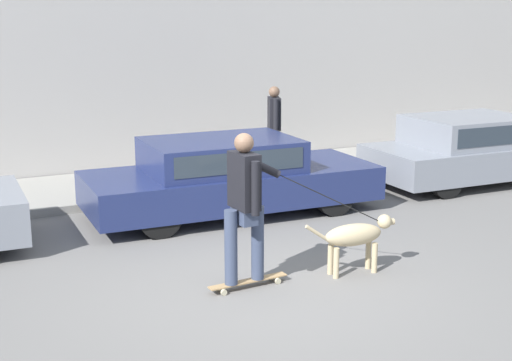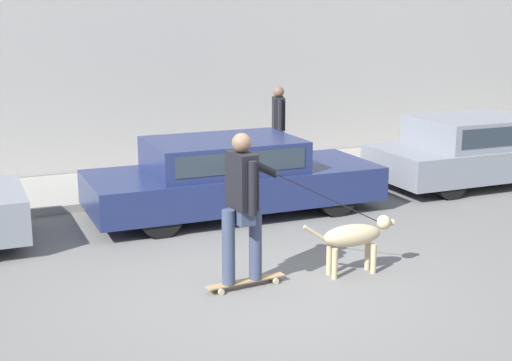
{
  "view_description": "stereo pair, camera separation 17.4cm",
  "coord_description": "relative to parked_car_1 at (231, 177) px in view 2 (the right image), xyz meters",
  "views": [
    {
      "loc": [
        -3.46,
        -6.84,
        3.06
      ],
      "look_at": [
        0.5,
        1.26,
        0.95
      ],
      "focal_mm": 50.0,
      "sensor_mm": 36.0,
      "label": 1
    },
    {
      "loc": [
        -3.3,
        -6.91,
        3.06
      ],
      "look_at": [
        0.5,
        1.26,
        0.95
      ],
      "focal_mm": 50.0,
      "sensor_mm": 36.0,
      "label": 2
    }
  ],
  "objects": [
    {
      "name": "sidewalk_curb",
      "position": [
        -0.9,
        2.22,
        -0.52
      ],
      "size": [
        30.0,
        2.32,
        0.13
      ],
      "color": "gray",
      "rests_on": "ground_plane"
    },
    {
      "name": "back_wall",
      "position": [
        -0.9,
        3.55,
        2.15
      ],
      "size": [
        32.0,
        0.3,
        5.46
      ],
      "color": "#B2ADA8",
      "rests_on": "ground_plane"
    },
    {
      "name": "skateboarder",
      "position": [
        -1.11,
        -2.96,
        0.44
      ],
      "size": [
        2.25,
        0.61,
        1.8
      ],
      "rotation": [
        0.0,
        0.0,
        0.06
      ],
      "color": "beige",
      "rests_on": "ground_plane"
    },
    {
      "name": "parked_car_1",
      "position": [
        0.0,
        0.0,
        0.0
      ],
      "size": [
        4.59,
        1.9,
        1.19
      ],
      "rotation": [
        0.0,
        0.0,
        -0.03
      ],
      "color": "black",
      "rests_on": "ground_plane"
    },
    {
      "name": "parked_car_2",
      "position": [
        4.92,
        -0.0,
        0.02
      ],
      "size": [
        4.04,
        1.89,
        1.24
      ],
      "rotation": [
        0.0,
        0.0,
        -0.03
      ],
      "color": "black",
      "rests_on": "ground_plane"
    },
    {
      "name": "ground_plane",
      "position": [
        -0.9,
        -3.06,
        -0.59
      ],
      "size": [
        36.0,
        36.0,
        0.0
      ],
      "primitive_type": "plane",
      "color": "slate"
    },
    {
      "name": "dog",
      "position": [
        0.29,
        -3.09,
        -0.12
      ],
      "size": [
        1.19,
        0.33,
        0.69
      ],
      "rotation": [
        0.0,
        0.0,
        -0.08
      ],
      "color": "tan",
      "rests_on": "ground_plane"
    },
    {
      "name": "pedestrian_with_bag",
      "position": [
        1.73,
        1.81,
        0.44
      ],
      "size": [
        0.36,
        0.69,
        1.63
      ],
      "rotation": [
        0.0,
        0.0,
        2.79
      ],
      "color": "brown",
      "rests_on": "sidewalk_curb"
    }
  ]
}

